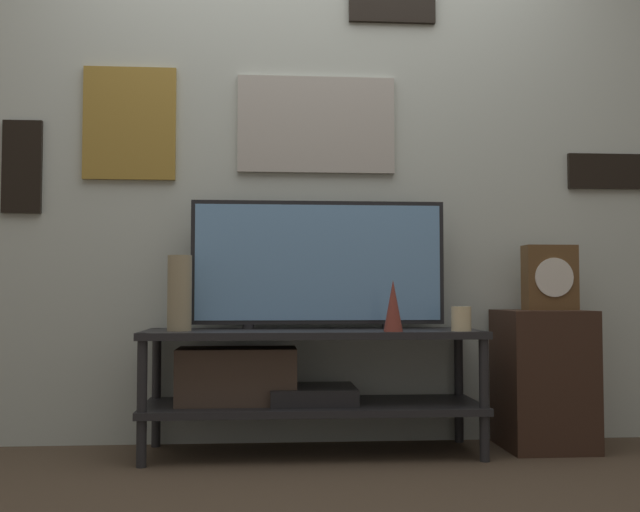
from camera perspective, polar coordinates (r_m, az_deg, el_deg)
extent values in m
plane|color=#4C3D2D|center=(3.00, -0.22, -15.89)|extent=(12.00, 12.00, 0.00)
cube|color=beige|center=(3.54, -0.85, 8.11)|extent=(6.40, 0.06, 2.70)
cube|color=#B2ADA3|center=(3.52, -0.28, 9.97)|extent=(0.73, 0.02, 0.45)
cube|color=#B2BCC6|center=(3.51, -0.27, 9.99)|extent=(0.69, 0.01, 0.41)
cube|color=olive|center=(3.56, -14.30, 9.77)|extent=(0.42, 0.02, 0.52)
cube|color=#2D2D33|center=(3.56, -14.32, 9.79)|extent=(0.38, 0.01, 0.48)
cube|color=black|center=(3.64, -21.75, 6.34)|extent=(0.17, 0.02, 0.42)
cube|color=white|center=(3.63, -21.78, 6.36)|extent=(0.14, 0.01, 0.38)
cube|color=black|center=(3.84, 21.32, 6.02)|extent=(0.42, 0.02, 0.17)
cube|color=#BCB299|center=(3.84, 21.36, 6.03)|extent=(0.39, 0.01, 0.13)
cube|color=#232326|center=(3.20, -0.56, -5.92)|extent=(1.42, 0.46, 0.03)
cube|color=#232326|center=(3.23, -0.56, -11.39)|extent=(1.42, 0.46, 0.03)
cylinder|color=#232326|center=(3.06, -13.42, -10.62)|extent=(0.04, 0.04, 0.52)
cylinder|color=#232326|center=(3.15, 12.39, -10.40)|extent=(0.04, 0.04, 0.52)
cylinder|color=#232326|center=(3.44, -12.36, -9.74)|extent=(0.04, 0.04, 0.52)
cylinder|color=#232326|center=(3.52, 10.53, -9.60)|extent=(0.04, 0.04, 0.52)
cube|color=black|center=(3.22, -0.56, -10.51)|extent=(0.36, 0.32, 0.07)
cube|color=#47382D|center=(3.21, -6.36, -9.06)|extent=(0.50, 0.25, 0.23)
cylinder|color=black|center=(3.29, -5.47, -5.38)|extent=(0.05, 0.05, 0.02)
cylinder|color=black|center=(3.34, 5.16, -5.35)|extent=(0.05, 0.05, 0.02)
cube|color=black|center=(3.30, -0.12, -0.50)|extent=(1.12, 0.04, 0.54)
cube|color=#6B9ED1|center=(3.29, -0.10, -0.49)|extent=(1.08, 0.01, 0.51)
cylinder|color=tan|center=(3.16, -10.65, -2.79)|extent=(0.10, 0.10, 0.31)
cone|color=brown|center=(3.07, 5.59, -3.78)|extent=(0.08, 0.08, 0.21)
cylinder|color=beige|center=(3.15, 10.71, -4.72)|extent=(0.08, 0.08, 0.10)
cube|color=#382319|center=(3.47, 16.65, -8.96)|extent=(0.37, 0.38, 0.60)
cube|color=brown|center=(3.50, 17.10, -1.58)|extent=(0.23, 0.10, 0.29)
cylinder|color=white|center=(3.45, 17.43, -1.56)|extent=(0.17, 0.01, 0.17)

